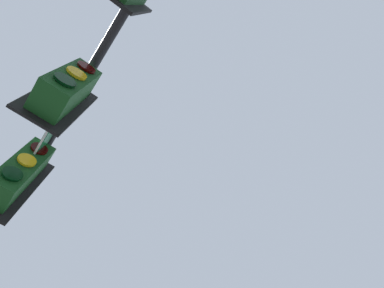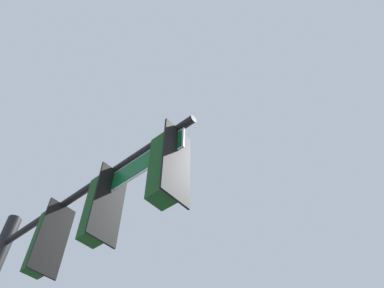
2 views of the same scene
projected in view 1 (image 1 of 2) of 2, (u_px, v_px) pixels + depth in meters
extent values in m
cylinder|color=black|center=(111.00, 36.00, 3.71)|extent=(4.81, 0.63, 0.12)
cube|color=black|center=(61.00, 101.00, 3.37)|extent=(0.09, 0.52, 1.30)
cube|color=#144719|center=(68.00, 88.00, 3.30)|extent=(0.39, 0.36, 1.10)
cylinder|color=#144719|center=(86.00, 76.00, 3.86)|extent=(0.04, 0.04, 0.12)
cylinder|color=#340503|center=(87.00, 67.00, 3.53)|extent=(0.05, 0.22, 0.22)
cylinder|color=yellow|center=(77.00, 73.00, 3.24)|extent=(0.05, 0.22, 0.22)
cylinder|color=black|center=(65.00, 80.00, 2.94)|extent=(0.05, 0.22, 0.22)
cube|color=black|center=(15.00, 182.00, 3.82)|extent=(0.09, 0.52, 1.30)
cube|color=#144719|center=(21.00, 171.00, 3.75)|extent=(0.39, 0.36, 1.10)
cylinder|color=#144719|center=(43.00, 150.00, 4.31)|extent=(0.04, 0.04, 0.12)
cylinder|color=#340503|center=(39.00, 149.00, 3.98)|extent=(0.05, 0.22, 0.22)
cylinder|color=yellow|center=(27.00, 160.00, 3.69)|extent=(0.05, 0.22, 0.22)
cylinder|color=black|center=(12.00, 174.00, 3.39)|extent=(0.05, 0.22, 0.22)
cube|color=#0F602D|center=(50.00, 132.00, 3.96)|extent=(1.49, 0.20, 0.34)
cube|color=white|center=(50.00, 132.00, 3.96)|extent=(1.55, 0.19, 0.40)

